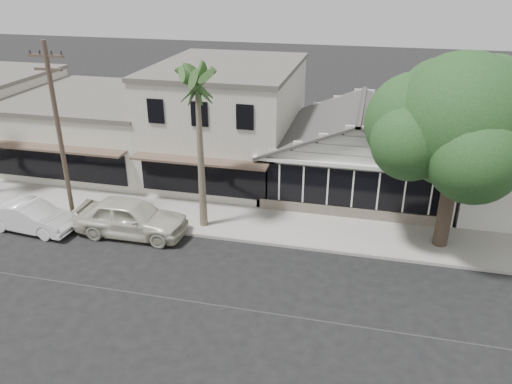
% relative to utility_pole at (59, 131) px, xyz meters
% --- Properties ---
extents(ground, '(140.00, 140.00, 0.00)m').
position_rel_utility_pole_xyz_m(ground, '(9.00, -5.20, -4.79)').
color(ground, black).
rests_on(ground, ground).
extents(sidewalk_north, '(90.00, 3.50, 0.15)m').
position_rel_utility_pole_xyz_m(sidewalk_north, '(1.00, 1.55, -4.71)').
color(sidewalk_north, '#9E9991').
rests_on(sidewalk_north, ground).
extents(corner_shop, '(10.40, 8.60, 5.10)m').
position_rel_utility_pole_xyz_m(corner_shop, '(14.00, 7.27, -2.17)').
color(corner_shop, white).
rests_on(corner_shop, ground).
extents(row_building_near, '(8.00, 10.00, 6.50)m').
position_rel_utility_pole_xyz_m(row_building_near, '(6.00, 8.30, -1.54)').
color(row_building_near, silver).
rests_on(row_building_near, ground).
extents(row_building_midnear, '(10.00, 10.00, 4.20)m').
position_rel_utility_pole_xyz_m(row_building_midnear, '(-3.00, 8.30, -2.69)').
color(row_building_midnear, silver).
rests_on(row_building_midnear, ground).
extents(utility_pole, '(1.80, 0.24, 9.00)m').
position_rel_utility_pole_xyz_m(utility_pole, '(0.00, 0.00, 0.00)').
color(utility_pole, brown).
rests_on(utility_pole, ground).
extents(car_0, '(5.51, 2.27, 1.87)m').
position_rel_utility_pole_xyz_m(car_0, '(3.71, -0.77, -3.85)').
color(car_0, beige).
rests_on(car_0, ground).
extents(car_1, '(4.61, 1.95, 1.48)m').
position_rel_utility_pole_xyz_m(car_1, '(-1.29, -1.52, -4.05)').
color(car_1, white).
rests_on(car_1, ground).
extents(shade_tree, '(8.09, 7.31, 8.97)m').
position_rel_utility_pole_xyz_m(shade_tree, '(18.17, 1.74, 1.12)').
color(shade_tree, '#4D3B2F').
rests_on(shade_tree, ground).
extents(palm_east, '(3.01, 3.01, 8.49)m').
position_rel_utility_pole_xyz_m(palm_east, '(6.89, 0.71, 2.47)').
color(palm_east, '#726651').
rests_on(palm_east, ground).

